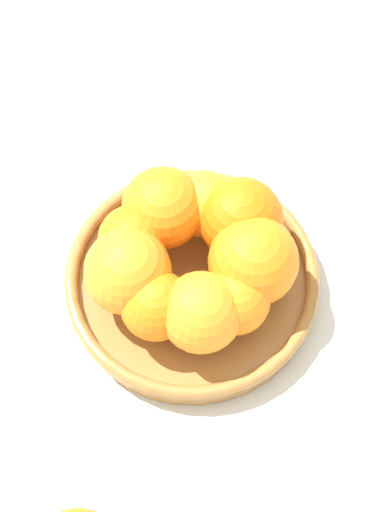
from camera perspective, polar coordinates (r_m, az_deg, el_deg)
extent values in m
plane|color=silver|center=(0.84, 0.00, -2.21)|extent=(4.00, 4.00, 0.00)
cylinder|color=#A57238|center=(0.83, 0.00, -1.92)|extent=(0.24, 0.24, 0.02)
torus|color=#A57238|center=(0.82, 0.00, -1.41)|extent=(0.25, 0.25, 0.01)
sphere|color=orange|center=(0.81, 0.83, 3.50)|extent=(0.06, 0.06, 0.06)
sphere|color=orange|center=(0.80, -1.94, 3.23)|extent=(0.08, 0.08, 0.08)
sphere|color=orange|center=(0.80, -3.91, 1.28)|extent=(0.06, 0.06, 0.06)
sphere|color=orange|center=(0.77, -4.30, -1.05)|extent=(0.08, 0.08, 0.08)
sphere|color=orange|center=(0.76, -2.42, -3.31)|extent=(0.07, 0.07, 0.07)
sphere|color=orange|center=(0.76, 0.62, -3.79)|extent=(0.07, 0.07, 0.07)
sphere|color=orange|center=(0.77, 2.88, -2.97)|extent=(0.06, 0.06, 0.06)
sphere|color=orange|center=(0.77, 4.12, -0.34)|extent=(0.08, 0.08, 0.08)
sphere|color=orange|center=(0.80, 3.26, 2.48)|extent=(0.08, 0.08, 0.08)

